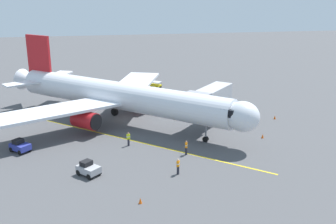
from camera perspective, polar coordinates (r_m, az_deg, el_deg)
name	(u,v)px	position (r m, az deg, el deg)	size (l,w,h in m)	color
ground_plane	(120,120)	(58.63, -6.80, -1.16)	(220.00, 220.00, 0.00)	#4C4C4F
apron_lead_in_line	(123,138)	(51.59, -6.40, -3.75)	(0.24, 40.00, 0.01)	yellow
airplane	(117,96)	(56.24, -7.23, 2.28)	(33.51, 32.56, 11.50)	silver
jet_bridge	(207,100)	(54.87, 5.60, 1.70)	(9.13, 9.81, 5.40)	#B7B7BC
ground_crew_marshaller	(178,166)	(41.51, 1.44, -7.73)	(0.41, 0.47, 1.71)	#23232D
ground_crew_wing_walker	(186,148)	(46.16, 2.61, -5.07)	(0.36, 0.46, 1.71)	#23232D
ground_crew_loader	(128,139)	(48.91, -5.66, -3.82)	(0.47, 0.42, 1.71)	#23232D
baggage_cart_portside	(154,85)	(76.89, -1.97, 3.92)	(2.90, 2.73, 1.27)	yellow
tug_starboard_side	(88,169)	(42.21, -11.29, -7.91)	(2.66, 2.71, 1.50)	#9E9EA3
tug_rear_apron	(20,146)	(50.12, -20.32, -4.57)	(2.69, 2.69, 1.50)	#2D3899
safety_cone_nose_left	(275,117)	(60.68, 14.96, -0.73)	(0.32, 0.32, 0.55)	#F2590F
safety_cone_nose_right	(140,201)	(36.64, -3.96, -12.48)	(0.32, 0.32, 0.55)	#F2590F
safety_cone_wing_port	(263,136)	(52.74, 13.32, -3.34)	(0.32, 0.32, 0.55)	#F2590F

